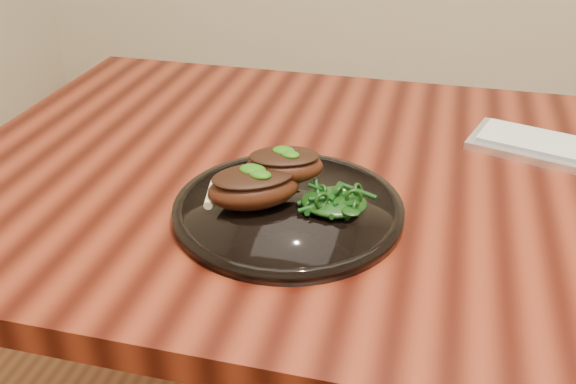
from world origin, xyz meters
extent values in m
cube|color=black|center=(0.00, 0.00, 0.73)|extent=(1.60, 0.80, 0.04)
cylinder|color=#37170C|center=(-0.74, 0.34, 0.35)|extent=(0.06, 0.06, 0.71)
cylinder|color=black|center=(-0.27, -0.13, 0.76)|extent=(0.30, 0.30, 0.02)
torus|color=black|center=(-0.27, -0.13, 0.76)|extent=(0.29, 0.29, 0.01)
cylinder|color=black|center=(-0.27, -0.13, 0.76)|extent=(0.19, 0.19, 0.00)
ellipsoid|color=#3A170B|center=(-0.31, -0.14, 0.79)|extent=(0.14, 0.13, 0.05)
ellipsoid|color=black|center=(-0.31, -0.14, 0.81)|extent=(0.13, 0.11, 0.01)
cylinder|color=beige|center=(-0.36, -0.16, 0.78)|extent=(0.02, 0.06, 0.01)
ellipsoid|color=#134707|center=(-0.31, -0.14, 0.81)|extent=(0.03, 0.02, 0.01)
ellipsoid|color=#3A170B|center=(-0.28, -0.10, 0.80)|extent=(0.11, 0.09, 0.04)
ellipsoid|color=black|center=(-0.28, -0.10, 0.82)|extent=(0.10, 0.08, 0.01)
cylinder|color=beige|center=(-0.33, -0.10, 0.80)|extent=(0.01, 0.05, 0.01)
ellipsoid|color=#134707|center=(-0.28, -0.10, 0.83)|extent=(0.03, 0.02, 0.01)
ellipsoid|color=#134707|center=(-0.30, -0.07, 0.77)|extent=(0.08, 0.05, 0.01)
ellipsoid|color=black|center=(-0.21, -0.13, 0.78)|extent=(0.08, 0.07, 0.02)
camera|label=1|loc=(-0.10, -0.81, 1.19)|focal=40.00mm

